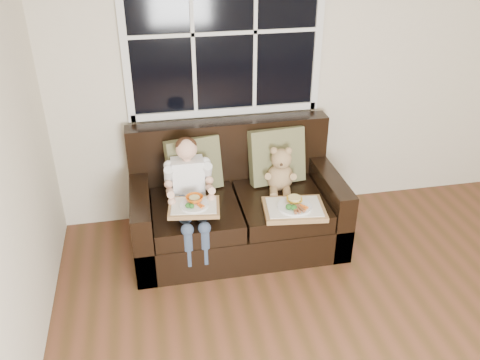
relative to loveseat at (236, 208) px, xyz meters
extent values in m
cube|color=beige|center=(0.79, 0.48, 1.04)|extent=(4.50, 0.02, 2.70)
cube|color=black|center=(0.00, 0.47, 1.34)|extent=(1.50, 0.02, 1.25)
cube|color=silver|center=(0.00, 0.45, 0.69)|extent=(1.58, 0.04, 0.06)
cube|color=silver|center=(-0.78, 0.45, 1.34)|extent=(0.06, 0.04, 1.37)
cube|color=silver|center=(0.78, 0.45, 1.34)|extent=(0.06, 0.04, 1.37)
cube|color=silver|center=(0.00, 0.45, 1.34)|extent=(1.50, 0.03, 0.03)
cube|color=black|center=(0.00, -0.07, -0.16)|extent=(1.70, 0.90, 0.30)
cube|color=black|center=(-0.77, -0.07, -0.01)|extent=(0.15, 0.90, 0.60)
cube|color=black|center=(0.78, -0.07, -0.01)|extent=(0.15, 0.90, 0.60)
cube|color=black|center=(0.00, 0.31, 0.32)|extent=(1.70, 0.18, 0.66)
cube|color=black|center=(-0.35, -0.15, 0.07)|extent=(0.68, 0.72, 0.15)
cube|color=black|center=(0.35, -0.15, 0.07)|extent=(0.68, 0.72, 0.15)
cube|color=#656740|center=(-0.32, 0.15, 0.36)|extent=(0.47, 0.29, 0.46)
cube|color=#656740|center=(0.38, 0.15, 0.37)|extent=(0.49, 0.26, 0.48)
cube|color=white|center=(-0.39, -0.02, 0.32)|extent=(0.25, 0.15, 0.35)
sphere|color=#DCA486|center=(-0.39, -0.03, 0.60)|extent=(0.16, 0.16, 0.16)
ellipsoid|color=#371E11|center=(-0.39, -0.01, 0.62)|extent=(0.16, 0.16, 0.12)
cylinder|color=#2F3D53|center=(-0.45, -0.21, 0.18)|extent=(0.10, 0.31, 0.10)
cylinder|color=#2F3D53|center=(-0.32, -0.21, 0.18)|extent=(0.10, 0.31, 0.10)
cylinder|color=#2F3D53|center=(-0.45, -0.48, 0.00)|extent=(0.09, 0.09, 0.29)
cylinder|color=#2F3D53|center=(-0.32, -0.48, 0.00)|extent=(0.09, 0.09, 0.29)
cylinder|color=#DCA486|center=(-0.54, -0.13, 0.36)|extent=(0.07, 0.31, 0.24)
cylinder|color=#DCA486|center=(-0.24, -0.13, 0.36)|extent=(0.07, 0.31, 0.24)
ellipsoid|color=#997D51|center=(0.38, 0.02, 0.24)|extent=(0.26, 0.24, 0.24)
sphere|color=#997D51|center=(0.38, 0.00, 0.42)|extent=(0.20, 0.20, 0.17)
sphere|color=#997D51|center=(0.32, 0.00, 0.49)|extent=(0.06, 0.06, 0.06)
sphere|color=#997D51|center=(0.44, 0.00, 0.49)|extent=(0.06, 0.06, 0.06)
sphere|color=#997D51|center=(0.38, -0.07, 0.40)|extent=(0.06, 0.06, 0.06)
sphere|color=black|center=(0.38, -0.09, 0.42)|extent=(0.03, 0.03, 0.03)
cylinder|color=#997D51|center=(0.32, -0.11, 0.17)|extent=(0.09, 0.14, 0.06)
cylinder|color=#997D51|center=(0.43, -0.11, 0.17)|extent=(0.09, 0.14, 0.06)
cube|color=#9E6F47|center=(-0.38, -0.33, 0.25)|extent=(0.42, 0.34, 0.03)
cube|color=silver|center=(-0.38, -0.33, 0.27)|extent=(0.36, 0.29, 0.01)
cylinder|color=silver|center=(-0.38, -0.34, 0.28)|extent=(0.22, 0.22, 0.01)
imported|color=#DB6012|center=(-0.37, -0.30, 0.31)|extent=(0.15, 0.15, 0.04)
cylinder|color=#E1D47B|center=(-0.37, -0.30, 0.31)|extent=(0.08, 0.08, 0.02)
ellipsoid|color=#30621F|center=(-0.43, -0.37, 0.30)|extent=(0.04, 0.04, 0.04)
ellipsoid|color=#30621F|center=(-0.40, -0.39, 0.30)|extent=(0.04, 0.04, 0.04)
cylinder|color=#D85F18|center=(-0.34, -0.38, 0.29)|extent=(0.04, 0.06, 0.01)
cube|color=#9E6F47|center=(0.39, -0.36, 0.16)|extent=(0.51, 0.41, 0.04)
cube|color=silver|center=(0.39, -0.36, 0.18)|extent=(0.45, 0.35, 0.01)
cylinder|color=silver|center=(0.39, -0.37, 0.20)|extent=(0.27, 0.27, 0.02)
imported|color=yellow|center=(0.40, -0.32, 0.22)|extent=(0.14, 0.14, 0.03)
cylinder|color=#E1D47B|center=(0.40, -0.32, 0.23)|extent=(0.10, 0.10, 0.02)
ellipsoid|color=#30621F|center=(0.33, -0.42, 0.23)|extent=(0.05, 0.05, 0.04)
ellipsoid|color=#30621F|center=(0.36, -0.43, 0.23)|extent=(0.05, 0.05, 0.04)
cylinder|color=#D85F18|center=(0.44, -0.42, 0.21)|extent=(0.05, 0.07, 0.02)
cylinder|color=brown|center=(0.39, -0.45, 0.22)|extent=(0.03, 0.10, 0.02)
camera|label=1|loc=(-0.66, -3.54, 2.28)|focal=38.00mm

